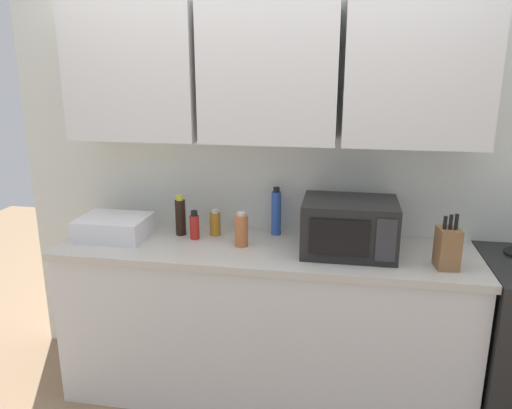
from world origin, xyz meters
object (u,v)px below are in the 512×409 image
object	(u,v)px
dish_rack	(114,227)
bottle_red_sauce	(195,226)
bottle_blue_cleaner	(276,212)
bottle_amber_vinegar	(215,223)
microwave	(349,227)
bottle_soy_dark	(180,216)
knife_block	(448,248)
bottle_spice_jar	(241,230)

from	to	relation	value
dish_rack	bottle_red_sauce	distance (m)	0.46
bottle_blue_cleaner	bottle_amber_vinegar	xyz separation A→B (m)	(-0.34, -0.08, -0.06)
bottle_red_sauce	microwave	bearing A→B (deg)	-4.00
bottle_blue_cleaner	bottle_red_sauce	xyz separation A→B (m)	(-0.44, -0.16, -0.06)
dish_rack	bottle_soy_dark	distance (m)	0.38
dish_rack	bottle_soy_dark	bearing A→B (deg)	17.68
knife_block	bottle_red_sauce	distance (m)	1.33
bottle_soy_dark	bottle_red_sauce	xyz separation A→B (m)	(0.10, -0.06, -0.03)
dish_rack	bottle_spice_jar	xyz separation A→B (m)	(0.74, -0.01, 0.03)
bottle_blue_cleaner	bottle_spice_jar	size ratio (longest dim) A/B	1.47
microwave	bottle_red_sauce	world-z (taller)	microwave
bottle_blue_cleaner	bottle_spice_jar	xyz separation A→B (m)	(-0.16, -0.23, -0.04)
microwave	knife_block	size ratio (longest dim) A/B	1.74
bottle_soy_dark	dish_rack	bearing A→B (deg)	-162.32
knife_block	bottle_blue_cleaner	world-z (taller)	bottle_blue_cleaner
bottle_red_sauce	bottle_blue_cleaner	bearing A→B (deg)	19.95
knife_block	bottle_soy_dark	world-z (taller)	knife_block
bottle_amber_vinegar	knife_block	bearing A→B (deg)	-12.57
bottle_blue_cleaner	microwave	bearing A→B (deg)	-28.01
bottle_blue_cleaner	bottle_red_sauce	size ratio (longest dim) A/B	1.70
knife_block	bottle_soy_dark	size ratio (longest dim) A/B	1.18
dish_rack	bottle_soy_dark	size ratio (longest dim) A/B	1.63
bottle_amber_vinegar	bottle_red_sauce	world-z (taller)	bottle_red_sauce
bottle_spice_jar	bottle_red_sauce	size ratio (longest dim) A/B	1.15
bottle_amber_vinegar	bottle_blue_cleaner	bearing A→B (deg)	12.42
bottle_blue_cleaner	bottle_soy_dark	world-z (taller)	bottle_blue_cleaner
knife_block	bottle_soy_dark	distance (m)	1.44
bottle_red_sauce	dish_rack	bearing A→B (deg)	-173.03
knife_block	bottle_blue_cleaner	bearing A→B (deg)	158.40
bottle_amber_vinegar	bottle_soy_dark	world-z (taller)	bottle_soy_dark
bottle_blue_cleaner	bottle_red_sauce	bearing A→B (deg)	-160.05
bottle_amber_vinegar	bottle_soy_dark	bearing A→B (deg)	-172.36
microwave	bottle_spice_jar	xyz separation A→B (m)	(-0.57, -0.01, -0.05)
bottle_spice_jar	bottle_soy_dark	bearing A→B (deg)	161.86
dish_rack	bottle_amber_vinegar	bearing A→B (deg)	14.19
bottle_amber_vinegar	bottle_soy_dark	distance (m)	0.20
microwave	bottle_red_sauce	distance (m)	0.86
bottle_red_sauce	bottle_amber_vinegar	bearing A→B (deg)	40.86
bottle_amber_vinegar	dish_rack	bearing A→B (deg)	-165.81
bottle_blue_cleaner	bottle_amber_vinegar	distance (m)	0.36
bottle_blue_cleaner	dish_rack	bearing A→B (deg)	-166.48
microwave	bottle_soy_dark	bearing A→B (deg)	172.98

